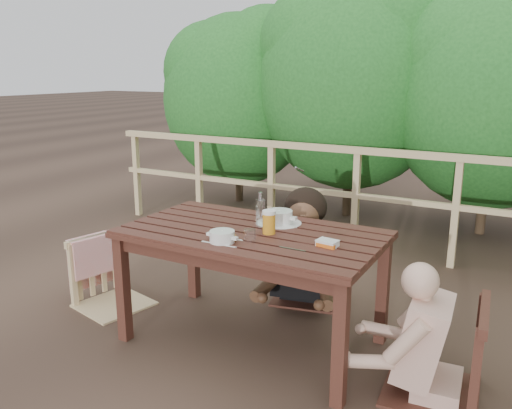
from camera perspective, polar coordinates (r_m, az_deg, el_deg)
The scene contains 16 objects.
ground at distance 3.56m, azimuth -0.40°, elevation -14.37°, with size 60.00×60.00×0.00m, color #4C372A.
table at distance 3.39m, azimuth -0.41°, elevation -8.96°, with size 1.58×0.89×0.73m, color #3B1E16.
chair_left at distance 3.98m, azimuth -15.42°, elevation -4.21°, with size 0.47×0.47×0.95m, color tan.
chair_far at distance 3.98m, azimuth 5.65°, elevation -3.51°, with size 0.49×0.49×0.98m, color #3B1E16.
chair_right at distance 2.97m, azimuth 19.05°, elevation -10.28°, with size 0.51×0.51×1.02m, color #3B1E16.
woman at distance 3.95m, azimuth 5.84°, elevation -0.75°, with size 0.55×0.68×1.37m, color black, non-canonical shape.
diner_right at distance 2.93m, azimuth 19.78°, elevation -8.74°, with size 0.49×0.60×1.21m, color tan, non-canonical shape.
railing at distance 5.10m, azimuth 10.68°, elevation 0.46°, with size 5.60×0.10×1.01m, color tan.
hedge_row at distance 6.02m, azimuth 18.86°, elevation 15.45°, with size 6.60×1.60×3.80m, color #1F591F, non-canonical shape.
soup_near at distance 3.05m, azimuth -3.66°, elevation -3.58°, with size 0.24×0.24×0.08m, color white.
soup_far at distance 3.42m, azimuth 2.50°, elevation -1.44°, with size 0.29×0.29×0.10m, color white.
bread_roll at distance 3.07m, azimuth -3.08°, elevation -3.57°, with size 0.12×0.09×0.07m, color #AD772B.
beer_glass at distance 3.19m, azimuth 1.41°, elevation -2.03°, with size 0.08×0.08×0.16m, color orange.
bottle at distance 3.32m, azimuth 0.49°, elevation -0.67°, with size 0.06×0.06×0.24m, color white.
tumbler at distance 3.07m, azimuth -0.64°, elevation -3.43°, with size 0.07×0.07×0.08m, color silver.
butter_tub at distance 3.01m, azimuth 7.69°, elevation -4.27°, with size 0.12×0.08×0.05m, color white.
Camera 1 is at (1.53, -2.71, 1.71)m, focal length 37.17 mm.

